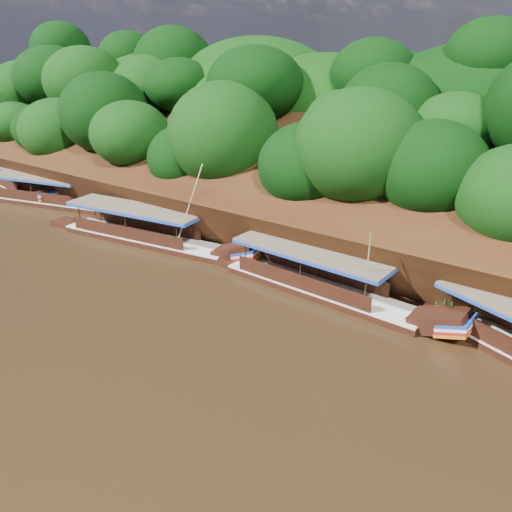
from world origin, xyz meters
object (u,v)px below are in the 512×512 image
(boat_2, at_px, (155,237))
(boat_3, at_px, (54,199))
(boat_1, at_px, (332,289))
(boat_4, at_px, (18,185))

(boat_2, distance_m, boat_3, 14.88)
(boat_1, height_order, boat_3, boat_1)
(boat_2, height_order, boat_3, boat_2)
(boat_1, xyz_separation_m, boat_3, (-29.53, 1.10, 0.00))
(boat_1, height_order, boat_4, boat_1)
(boat_1, xyz_separation_m, boat_2, (-14.71, -0.22, 0.01))
(boat_3, height_order, boat_4, boat_3)
(boat_4, bearing_deg, boat_1, 6.04)
(boat_1, distance_m, boat_3, 29.55)
(boat_1, relative_size, boat_4, 1.03)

